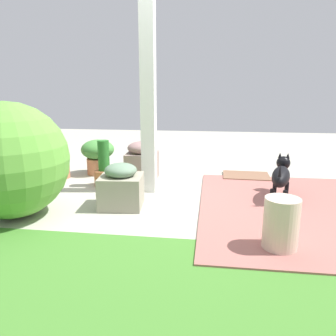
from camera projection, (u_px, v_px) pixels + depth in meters
ground_plane at (180, 198)px, 3.57m from camera, size 12.00×12.00×0.00m
brick_path at (291, 209)px, 3.23m from camera, size 1.80×2.40×0.02m
porch_pillar at (148, 92)px, 3.59m from camera, size 0.16×0.16×2.28m
stone_planter_nearest at (142, 161)px, 4.28m from camera, size 0.41×0.44×0.51m
stone_planter_mid at (121, 187)px, 3.27m from camera, size 0.45×0.44×0.46m
round_shrub at (9, 161)px, 2.96m from camera, size 1.07×1.07×1.07m
terracotta_pot_tall at (104, 170)px, 3.99m from camera, size 0.25×0.25×0.57m
terracotta_pot_broad at (98, 154)px, 4.55m from camera, size 0.46×0.46×0.49m
terracotta_pot_spiky at (57, 154)px, 4.32m from camera, size 0.29×0.29×0.71m
dog at (281, 175)px, 3.50m from camera, size 0.32×0.68×0.47m
ceramic_urn at (281, 224)px, 2.38m from camera, size 0.26×0.26×0.40m
doormat at (246, 176)px, 4.44m from camera, size 0.63×0.47×0.03m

